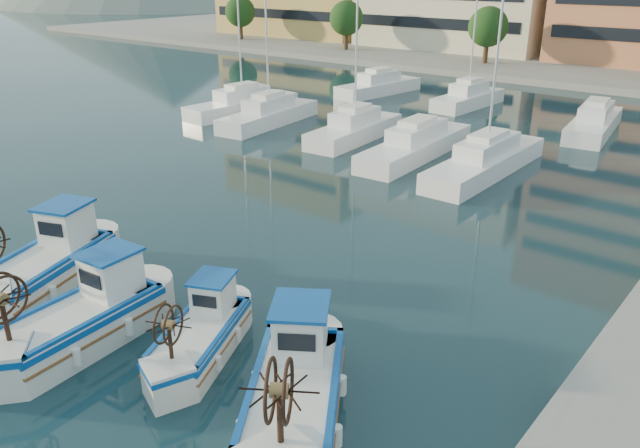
{
  "coord_description": "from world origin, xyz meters",
  "views": [
    {
      "loc": [
        14.6,
        -8.23,
        9.83
      ],
      "look_at": [
        1.83,
        7.34,
        1.5
      ],
      "focal_mm": 35.0,
      "sensor_mm": 36.0,
      "label": 1
    }
  ],
  "objects": [
    {
      "name": "ground",
      "position": [
        0.0,
        0.0,
        0.0
      ],
      "size": [
        300.0,
        300.0,
        0.0
      ],
      "primitive_type": "plane",
      "color": "#1A3B45",
      "rests_on": "ground"
    },
    {
      "name": "fishing_boat_a",
      "position": [
        -3.82,
        0.2,
        0.89
      ],
      "size": [
        3.78,
        5.36,
        3.23
      ],
      "rotation": [
        0.0,
        0.0,
        0.38
      ],
      "color": "silver",
      "rests_on": "ground"
    },
    {
      "name": "yacht_marina",
      "position": [
        -3.37,
        27.55,
        0.53
      ],
      "size": [
        36.96,
        23.73,
        11.5
      ],
      "color": "white",
      "rests_on": "ground"
    },
    {
      "name": "fishing_boat_b",
      "position": [
        0.01,
        -0.84,
        0.84
      ],
      "size": [
        2.5,
        5.0,
        3.05
      ],
      "rotation": [
        0.0,
        0.0,
        0.11
      ],
      "color": "silver",
      "rests_on": "ground"
    },
    {
      "name": "fishing_boat_d",
      "position": [
        6.72,
        0.48,
        0.85
      ],
      "size": [
        4.34,
        5.06,
        3.1
      ],
      "rotation": [
        0.0,
        0.0,
        0.6
      ],
      "color": "silver",
      "rests_on": "ground"
    },
    {
      "name": "hill_west",
      "position": [
        -140.0,
        110.0,
        0.0
      ],
      "size": [
        180.0,
        180.0,
        60.0
      ],
      "primitive_type": "cone",
      "color": "slate",
      "rests_on": "ground"
    },
    {
      "name": "fishing_boat_c",
      "position": [
        2.97,
        0.89,
        0.67
      ],
      "size": [
        3.02,
        4.04,
        2.44
      ],
      "rotation": [
        0.0,
        0.0,
        0.44
      ],
      "color": "silver",
      "rests_on": "ground"
    }
  ]
}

